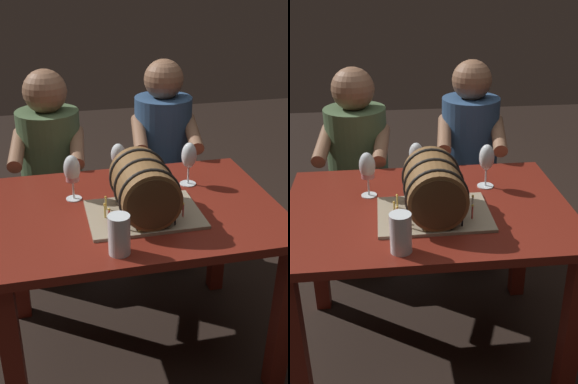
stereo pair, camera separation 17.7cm
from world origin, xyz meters
The scene contains 9 objects.
ground_plane centered at (0.00, 0.00, 0.00)m, with size 8.00×8.00×0.00m, color black.
dining_table centered at (0.00, 0.00, 0.61)m, with size 1.14×0.82×0.73m.
barrel_cake centered at (0.02, -0.08, 0.84)m, with size 0.43×0.31×0.24m.
wine_glass_amber centered at (-0.02, 0.25, 0.85)m, with size 0.07×0.07×0.18m.
wine_glass_empty centered at (0.27, 0.16, 0.86)m, with size 0.07×0.07×0.19m.
wine_glass_rose centered at (-0.23, 0.12, 0.86)m, with size 0.07×0.07×0.19m.
beer_pint centered at (-0.12, -0.32, 0.80)m, with size 0.07×0.07×0.14m.
person_seated_left centered at (-0.30, 0.72, 0.53)m, with size 0.39×0.48×1.15m.
person_seated_right centered at (0.30, 0.72, 0.53)m, with size 0.39×0.48×1.18m.
Camera 1 is at (-0.34, -1.63, 1.60)m, focal length 43.95 mm.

